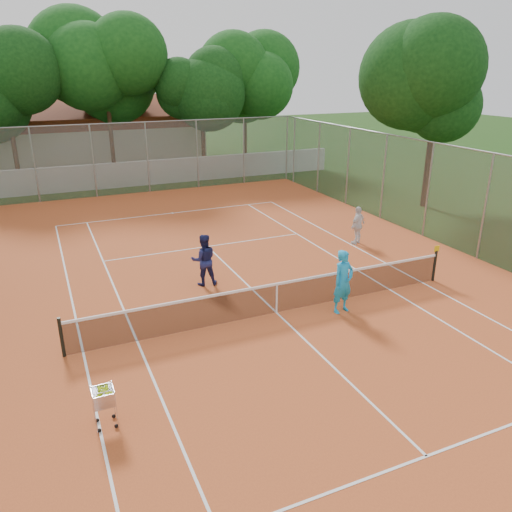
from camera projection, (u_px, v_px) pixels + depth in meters
name	position (u px, v px, depth m)	size (l,w,h in m)	color
ground	(276.00, 313.00, 14.79)	(120.00, 120.00, 0.00)	#17330D
court_pad	(276.00, 313.00, 14.79)	(18.00, 34.00, 0.02)	#BE5225
court_lines	(276.00, 313.00, 14.78)	(10.98, 23.78, 0.01)	white
tennis_net	(277.00, 298.00, 14.61)	(11.88, 0.10, 0.98)	black
perimeter_fence	(277.00, 250.00, 14.09)	(18.00, 34.00, 4.00)	slate
boundary_wall	(142.00, 173.00, 30.80)	(26.00, 0.30, 1.50)	silver
clubhouse	(87.00, 133.00, 38.10)	(16.40, 9.00, 4.40)	beige
tropical_trees	(127.00, 99.00, 31.87)	(29.00, 19.00, 10.00)	black
player_near	(343.00, 282.00, 14.54)	(0.70, 0.46, 1.92)	#199BDA
player_far_left	(204.00, 260.00, 16.43)	(0.85, 0.66, 1.75)	navy
player_far_right	(358.00, 225.00, 20.37)	(0.92, 0.38, 1.57)	white
ball_hopper	(104.00, 406.00, 9.95)	(0.45, 0.45, 0.93)	silver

